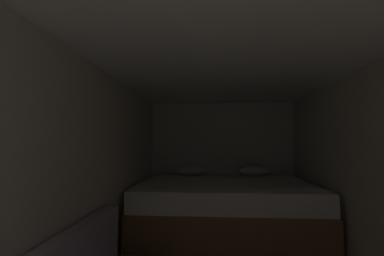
{
  "coord_description": "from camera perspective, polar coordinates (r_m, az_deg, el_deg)",
  "views": [
    {
      "loc": [
        -0.2,
        -0.57,
        1.38
      ],
      "look_at": [
        -0.41,
        2.42,
        1.55
      ],
      "focal_mm": 24.74,
      "sensor_mm": 36.0,
      "label": 1
    }
  ],
  "objects": [
    {
      "name": "bed",
      "position": [
        3.95,
        7.1,
        -17.27
      ],
      "size": [
        2.39,
        1.77,
        0.99
      ],
      "color": "brown",
      "rests_on": "ground"
    },
    {
      "name": "ceiling_slab",
      "position": [
        2.46,
        8.71,
        14.4
      ],
      "size": [
        2.61,
        4.83,
        0.05
      ],
      "primitive_type": "cube",
      "color": "white",
      "rests_on": "wall_left"
    },
    {
      "name": "wall_back",
      "position": [
        4.8,
        6.44,
        -7.13
      ],
      "size": [
        2.61,
        0.05,
        2.1
      ],
      "primitive_type": "cube",
      "color": "beige",
      "rests_on": "ground"
    },
    {
      "name": "wall_left",
      "position": [
        2.6,
        -20.96,
        -10.3
      ],
      "size": [
        0.05,
        4.83,
        2.1
      ],
      "primitive_type": "cube",
      "color": "beige",
      "rests_on": "ground"
    }
  ]
}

